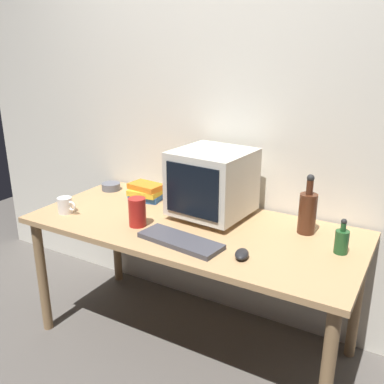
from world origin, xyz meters
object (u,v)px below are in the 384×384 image
at_px(cd_spindle, 111,186).
at_px(metal_canister, 137,212).
at_px(keyboard, 180,241).
at_px(bottle_short, 342,240).
at_px(crt_monitor, 212,183).
at_px(mug, 65,205).
at_px(computer_mouse, 242,254).
at_px(book_stack, 146,192).
at_px(bottle_tall, 308,211).

distance_m(cd_spindle, metal_canister, 0.63).
xyz_separation_m(keyboard, bottle_short, (0.68, 0.28, 0.05)).
relative_size(crt_monitor, mug, 3.46).
bearing_deg(bottle_short, metal_canister, -167.96).
bearing_deg(metal_canister, cd_spindle, 142.74).
xyz_separation_m(computer_mouse, bottle_short, (0.37, 0.27, 0.04)).
distance_m(crt_monitor, book_stack, 0.49).
bearing_deg(keyboard, bottle_short, 29.41).
bearing_deg(mug, keyboard, -0.71).
xyz_separation_m(computer_mouse, cd_spindle, (-1.12, 0.44, 0.00)).
bearing_deg(mug, crt_monitor, 26.49).
height_order(crt_monitor, mug, crt_monitor).
xyz_separation_m(crt_monitor, computer_mouse, (0.34, -0.36, -0.17)).
bearing_deg(metal_canister, bottle_short, 12.04).
bearing_deg(bottle_tall, crt_monitor, -174.89).
bearing_deg(book_stack, bottle_tall, 0.23).
bearing_deg(crt_monitor, cd_spindle, 174.33).
distance_m(keyboard, metal_canister, 0.32).
height_order(book_stack, mug, book_stack).
height_order(bottle_tall, book_stack, bottle_tall).
bearing_deg(crt_monitor, book_stack, 174.96).
relative_size(bottle_tall, book_stack, 1.46).
height_order(keyboard, bottle_tall, bottle_tall).
relative_size(crt_monitor, keyboard, 0.99).
height_order(crt_monitor, bottle_short, crt_monitor).
xyz_separation_m(bottle_short, book_stack, (-1.17, 0.14, -0.01)).
distance_m(keyboard, cd_spindle, 0.92).
bearing_deg(crt_monitor, bottle_tall, 5.11).
relative_size(bottle_short, cd_spindle, 1.38).
bearing_deg(bottle_tall, computer_mouse, -112.39).
bearing_deg(metal_canister, mug, -172.57).
relative_size(crt_monitor, computer_mouse, 4.15).
bearing_deg(mug, bottle_tall, 18.30).
xyz_separation_m(computer_mouse, mug, (-1.07, -0.00, 0.03)).
height_order(bottle_short, mug, bottle_short).
xyz_separation_m(mug, cd_spindle, (-0.05, 0.44, -0.02)).
height_order(crt_monitor, metal_canister, crt_monitor).
height_order(crt_monitor, bottle_tall, crt_monitor).
xyz_separation_m(bottle_tall, book_stack, (-0.98, -0.00, -0.06)).
bearing_deg(computer_mouse, crt_monitor, 118.09).
xyz_separation_m(bottle_tall, cd_spindle, (-1.28, 0.03, -0.09)).
height_order(bottle_tall, mug, bottle_tall).
bearing_deg(bottle_tall, book_stack, -179.77).
bearing_deg(cd_spindle, crt_monitor, -5.67).
relative_size(keyboard, book_stack, 2.01).
bearing_deg(keyboard, mug, -173.55).
distance_m(computer_mouse, mug, 1.07).
bearing_deg(bottle_tall, cd_spindle, 178.58).
distance_m(crt_monitor, bottle_tall, 0.52).
bearing_deg(cd_spindle, mug, -83.92).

